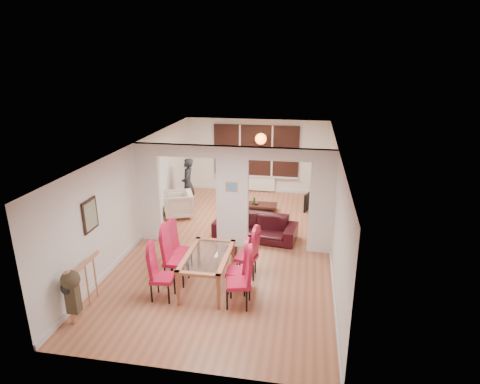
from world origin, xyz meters
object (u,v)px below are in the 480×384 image
(dining_chair_lb, at_px, (176,257))
(dining_chair_rb, at_px, (238,268))
(television, at_px, (307,199))
(bottle, at_px, (254,201))
(person, at_px, (188,183))
(bowl, at_px, (255,203))
(armchair, at_px, (178,204))
(dining_chair_ra, at_px, (239,279))
(dining_chair_rc, at_px, (246,254))
(sofa, at_px, (255,227))
(dining_chair_lc, at_px, (181,248))
(dining_chair_la, at_px, (162,274))
(dining_table, at_px, (208,271))
(coffee_table, at_px, (260,208))

(dining_chair_lb, xyz_separation_m, dining_chair_rb, (1.35, -0.12, -0.06))
(television, xyz_separation_m, bottle, (-1.63, -0.69, 0.08))
(person, distance_m, bowl, 2.24)
(person, bearing_deg, armchair, -16.71)
(dining_chair_ra, distance_m, bowl, 5.08)
(dining_chair_rc, xyz_separation_m, armchair, (-2.58, 3.13, -0.15))
(bowl, bearing_deg, sofa, -82.43)
(bowl, bearing_deg, dining_chair_ra, -86.00)
(sofa, bearing_deg, dining_chair_lc, -118.31)
(dining_chair_lc, xyz_separation_m, person, (-1.01, 3.88, 0.27))
(dining_chair_la, bearing_deg, dining_table, 30.27)
(dining_chair_lc, distance_m, bowl, 4.09)
(dining_chair_la, distance_m, coffee_table, 5.30)
(bottle, bearing_deg, dining_chair_lc, -106.56)
(armchair, relative_size, bowl, 3.93)
(dining_chair_rb, xyz_separation_m, person, (-2.42, 4.55, 0.28))
(dining_chair_la, xyz_separation_m, dining_chair_ra, (1.53, 0.03, 0.03))
(dining_chair_lc, relative_size, person, 0.67)
(person, bearing_deg, sofa, 40.51)
(dining_chair_la, bearing_deg, television, 57.85)
(sofa, bearing_deg, person, 149.26)
(dining_table, height_order, coffee_table, dining_table)
(sofa, relative_size, person, 1.35)
(dining_chair_lb, xyz_separation_m, dining_chair_lc, (-0.06, 0.54, -0.05))
(television, xyz_separation_m, bowl, (-1.61, -0.61, -0.02))
(person, bearing_deg, dining_chair_lb, 2.46)
(dining_chair_lc, relative_size, bottle, 4.08)
(television, relative_size, bottle, 3.82)
(dining_chair_lc, bearing_deg, dining_chair_la, -83.24)
(armchair, bearing_deg, dining_chair_lb, -4.94)
(television, bearing_deg, bottle, 133.58)
(dining_chair_ra, distance_m, armchair, 4.98)
(dining_chair_lb, height_order, dining_chair_ra, dining_chair_lb)
(dining_chair_lb, height_order, dining_chair_rb, dining_chair_lb)
(armchair, distance_m, person, 0.90)
(armchair, bearing_deg, bowl, 87.58)
(coffee_table, relative_size, bowl, 4.85)
(dining_chair_lb, relative_size, dining_chair_ra, 1.03)
(dining_chair_lb, xyz_separation_m, television, (2.71, 5.07, -0.30))
(person, height_order, bottle, person)
(dining_chair_lc, distance_m, coffee_table, 4.17)
(dining_table, xyz_separation_m, armchair, (-1.84, 3.70, 0.01))
(dining_chair_lc, relative_size, television, 1.07)
(dining_chair_lb, bearing_deg, television, 62.53)
(dining_chair_lb, distance_m, dining_chair_ra, 1.58)
(dining_chair_ra, distance_m, dining_chair_rc, 1.11)
(dining_table, height_order, television, dining_table)
(dining_chair_lb, xyz_separation_m, person, (-1.07, 4.42, 0.22))
(dining_chair_rc, relative_size, bottle, 4.08)
(dining_chair_la, relative_size, dining_chair_lb, 0.92)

